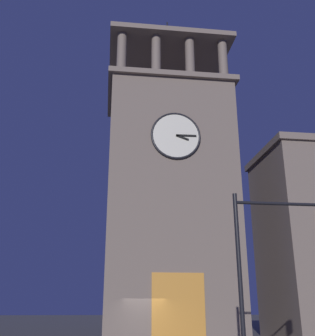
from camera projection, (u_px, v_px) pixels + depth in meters
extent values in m
cube|color=#75665B|center=(169.00, 208.00, 29.39)|extent=(8.86, 6.72, 17.62)
cube|color=#75665B|center=(168.00, 98.00, 32.32)|extent=(9.46, 7.32, 0.40)
cylinder|color=#75665B|center=(223.00, 61.00, 30.79)|extent=(0.70, 0.70, 3.36)
cylinder|color=#75665B|center=(190.00, 58.00, 30.49)|extent=(0.70, 0.70, 3.36)
cylinder|color=#75665B|center=(156.00, 56.00, 30.20)|extent=(0.70, 0.70, 3.36)
cylinder|color=#75665B|center=(122.00, 53.00, 29.90)|extent=(0.70, 0.70, 3.36)
cylinder|color=#75665B|center=(206.00, 96.00, 35.97)|extent=(0.70, 0.70, 3.36)
cylinder|color=#75665B|center=(177.00, 95.00, 35.67)|extent=(0.70, 0.70, 3.36)
cylinder|color=#75665B|center=(149.00, 93.00, 35.38)|extent=(0.70, 0.70, 3.36)
cylinder|color=#75665B|center=(119.00, 91.00, 35.08)|extent=(0.70, 0.70, 3.36)
cube|color=#75665B|center=(167.00, 57.00, 33.55)|extent=(9.46, 7.32, 0.40)
cylinder|color=black|center=(167.00, 38.00, 34.14)|extent=(0.12, 0.12, 3.25)
cylinder|color=silver|center=(176.00, 136.00, 27.55)|extent=(3.28, 0.12, 3.28)
torus|color=black|center=(176.00, 136.00, 27.54)|extent=(3.44, 0.16, 3.44)
cube|color=black|center=(182.00, 137.00, 27.46)|extent=(0.89, 0.06, 0.41)
cube|color=black|center=(186.00, 136.00, 27.55)|extent=(1.39, 0.06, 0.15)
cube|color=orange|center=(178.00, 307.00, 24.07)|extent=(3.20, 0.24, 4.00)
cylinder|color=black|center=(240.00, 277.00, 14.16)|extent=(0.16, 0.16, 6.01)
cylinder|color=black|center=(278.00, 204.00, 15.22)|extent=(3.32, 0.12, 0.12)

